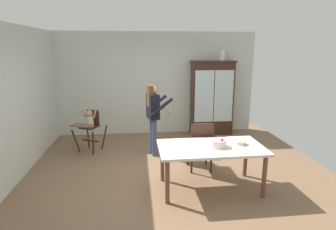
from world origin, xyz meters
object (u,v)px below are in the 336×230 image
(high_chair_with_toddler, at_px, (89,123))
(birthday_cake, at_px, (218,143))
(china_cabinet, at_px, (212,98))
(dining_table, at_px, (211,151))
(ceramic_vase, at_px, (222,56))
(serving_bowl, at_px, (241,143))
(adult_person, at_px, (153,111))
(dining_chair_far_side, at_px, (201,143))

(high_chair_with_toddler, relative_size, birthday_cake, 3.39)
(china_cabinet, xyz_separation_m, dining_table, (-0.81, -3.01, -0.33))
(china_cabinet, xyz_separation_m, ceramic_vase, (0.24, 0.00, 1.10))
(dining_table, height_order, birthday_cake, birthday_cake)
(high_chair_with_toddler, height_order, serving_bowl, high_chair_with_toddler)
(ceramic_vase, xyz_separation_m, adult_person, (-1.89, -1.39, -1.11))
(high_chair_with_toddler, height_order, birthday_cake, high_chair_with_toddler)
(high_chair_with_toddler, xyz_separation_m, serving_bowl, (2.74, -1.93, 0.11))
(china_cabinet, distance_m, ceramic_vase, 1.12)
(dining_table, xyz_separation_m, birthday_cake, (0.10, -0.02, 0.14))
(adult_person, relative_size, serving_bowl, 8.50)
(adult_person, xyz_separation_m, dining_chair_far_side, (0.83, -0.95, -0.41))
(birthday_cake, distance_m, serving_bowl, 0.41)
(birthday_cake, bearing_deg, adult_person, 119.57)
(high_chair_with_toddler, relative_size, adult_person, 0.62)
(china_cabinet, height_order, serving_bowl, china_cabinet)
(ceramic_vase, distance_m, adult_person, 2.60)
(ceramic_vase, distance_m, dining_table, 3.50)
(dining_table, xyz_separation_m, serving_bowl, (0.51, 0.04, 0.11))
(serving_bowl, bearing_deg, dining_chair_far_side, 128.80)
(birthday_cake, bearing_deg, dining_table, 169.72)
(ceramic_vase, xyz_separation_m, birthday_cake, (-0.96, -3.04, -1.29))
(birthday_cake, xyz_separation_m, dining_chair_far_side, (-0.10, 0.70, -0.24))
(china_cabinet, height_order, birthday_cake, china_cabinet)
(adult_person, bearing_deg, china_cabinet, -63.82)
(china_cabinet, xyz_separation_m, birthday_cake, (-0.72, -3.03, -0.19))
(high_chair_with_toddler, height_order, dining_table, high_chair_with_toddler)
(ceramic_vase, distance_m, dining_chair_far_side, 2.99)
(china_cabinet, xyz_separation_m, serving_bowl, (-0.31, -2.97, -0.22))
(china_cabinet, relative_size, high_chair_with_toddler, 2.07)
(serving_bowl, bearing_deg, high_chair_with_toddler, 144.82)
(dining_chair_far_side, bearing_deg, high_chair_with_toddler, -29.85)
(dining_table, height_order, serving_bowl, serving_bowl)
(high_chair_with_toddler, bearing_deg, serving_bowl, -9.30)
(high_chair_with_toddler, bearing_deg, ceramic_vase, 43.47)
(high_chair_with_toddler, height_order, dining_chair_far_side, dining_chair_far_side)
(birthday_cake, bearing_deg, ceramic_vase, 72.52)
(adult_person, distance_m, serving_bowl, 2.08)
(china_cabinet, bearing_deg, dining_table, -105.11)
(high_chair_with_toddler, relative_size, dining_table, 0.56)
(adult_person, height_order, dining_table, adult_person)
(serving_bowl, bearing_deg, birthday_cake, -171.58)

